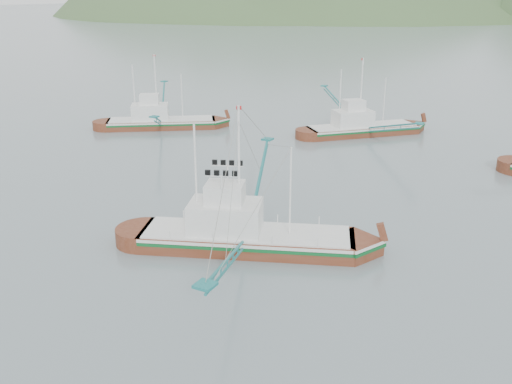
% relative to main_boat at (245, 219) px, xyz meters
% --- Properties ---
extents(ground, '(1200.00, 1200.00, 0.00)m').
position_rel_main_boat_xyz_m(ground, '(-0.92, -2.56, -2.33)').
color(ground, slate).
rests_on(ground, ground).
extents(main_boat, '(16.19, 27.41, 11.54)m').
position_rel_main_boat_xyz_m(main_boat, '(0.00, 0.00, 0.00)').
color(main_boat, '#5B2613').
rests_on(main_boat, ground).
extents(bg_boat_left, '(19.30, 24.00, 10.80)m').
position_rel_main_boat_xyz_m(bg_boat_left, '(-29.35, 28.42, -0.03)').
color(bg_boat_left, '#5B2613').
rests_on(bg_boat_left, ground).
extents(bg_boat_far, '(22.08, 22.19, 10.76)m').
position_rel_main_boat_xyz_m(bg_boat_far, '(-3.65, 37.90, -0.01)').
color(bg_boat_far, '#5B2613').
rests_on(bg_boat_far, ground).
extents(headland_left, '(448.00, 308.00, 210.00)m').
position_rel_main_boat_xyz_m(headland_left, '(-180.92, 357.44, -2.33)').
color(headland_left, '#3C5A2E').
rests_on(headland_left, ground).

